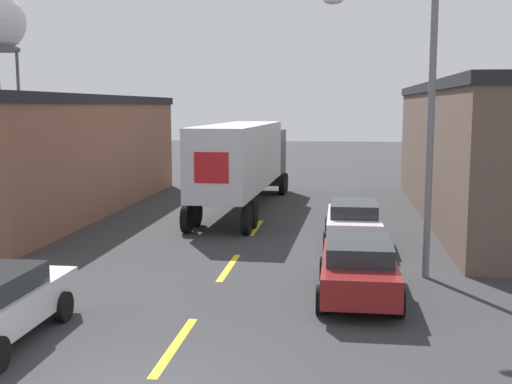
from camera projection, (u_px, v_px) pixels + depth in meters
The scene contains 6 objects.
road_centerline at pixel (229, 267), 19.52m from camera, with size 0.20×16.27×0.01m.
warehouse_left at pixel (13, 153), 30.21m from camera, with size 10.36×19.86×5.37m.
semi_truck at pixel (245, 157), 30.38m from camera, with size 3.07×14.21×4.06m.
parked_car_right_near at pixel (359, 267), 16.33m from camera, with size 2.05×4.65×1.52m.
parked_car_right_mid at pixel (353, 221), 22.83m from camera, with size 2.05×4.65×1.52m.
street_lamp at pixel (417, 112), 17.83m from camera, with size 3.13×0.32×8.03m.
Camera 1 is at (3.28, -9.86, 4.88)m, focal length 45.00 mm.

